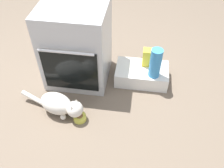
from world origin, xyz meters
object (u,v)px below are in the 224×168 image
water_bottle (155,63)px  snack_bag (149,57)px  cat (60,105)px  pantry_cabinet (142,74)px  food_bowl (80,117)px  oven (77,45)px

water_bottle → snack_bag: water_bottle is taller
cat → pantry_cabinet: bearing=53.8°
cat → food_bowl: bearing=0.0°
food_bowl → snack_bag: 0.90m
cat → water_bottle: size_ratio=2.11×
water_bottle → food_bowl: bearing=-140.5°
oven → snack_bag: 0.72m
oven → food_bowl: (0.14, -0.57, -0.36)m
pantry_cabinet → snack_bag: snack_bag is taller
cat → snack_bag: size_ratio=3.52×
snack_bag → food_bowl: bearing=-130.1°
pantry_cabinet → water_bottle: bearing=-36.0°
cat → snack_bag: (0.75, 0.61, 0.13)m
pantry_cabinet → cat: (-0.69, -0.54, 0.04)m
pantry_cabinet → oven: bearing=-178.0°
pantry_cabinet → snack_bag: 0.19m
oven → food_bowl: size_ratio=6.92×
oven → water_bottle: oven is taller
pantry_cabinet → water_bottle: 0.27m
cat → water_bottle: water_bottle is taller
food_bowl → cat: 0.21m
cat → snack_bag: snack_bag is taller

